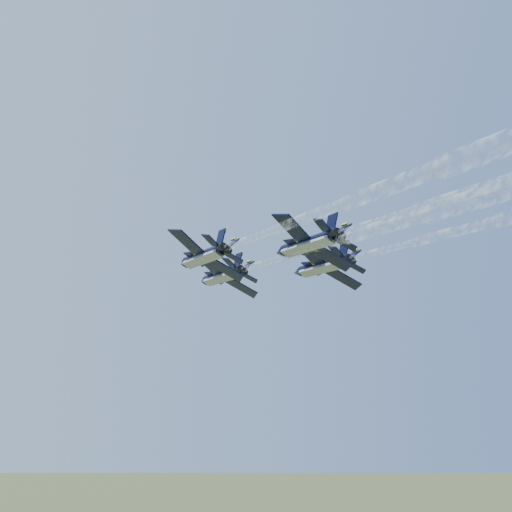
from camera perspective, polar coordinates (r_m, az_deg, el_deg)
name	(u,v)px	position (r m, az deg, el deg)	size (l,w,h in m)	color
jet_lead	(222,276)	(119.03, -2.49, -1.46)	(10.78, 15.59, 5.99)	black
jet_left	(203,257)	(104.31, -3.86, -0.04)	(10.78, 15.59, 5.99)	black
jet_right	(322,266)	(111.38, 4.85, -0.75)	(10.78, 15.59, 5.99)	black
jet_slot	(308,244)	(96.38, 3.77, 0.89)	(10.78, 15.59, 5.99)	black
smoke_trail_lead	(470,187)	(74.84, 15.29, 4.88)	(5.97, 69.64, 3.26)	white
smoke_trail_left	(500,128)	(60.56, 17.33, 8.86)	(5.97, 69.64, 3.26)	white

